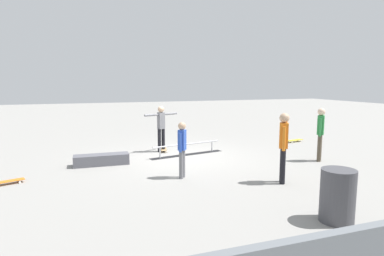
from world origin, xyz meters
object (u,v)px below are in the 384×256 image
bystander_orange_shirt (283,144)px  skate_ledge (101,160)px  grind_rail (187,150)px  bystander_green_shirt (320,131)px  skateboard_main (164,149)px  bystander_blue_shirt (182,147)px  trash_bin (338,196)px  loose_skateboard_orange (6,182)px  loose_skateboard_yellow (295,140)px  skater_main (161,125)px

bystander_orange_shirt → skate_ledge: bearing=-96.8°
grind_rail → bystander_orange_shirt: bystander_orange_shirt is taller
skate_ledge → bystander_green_shirt: 6.83m
skateboard_main → bystander_orange_shirt: bearing=34.5°
skateboard_main → bystander_orange_shirt: bystander_orange_shirt is taller
skate_ledge → bystander_orange_shirt: (-4.10, 3.33, 0.82)m
bystander_orange_shirt → bystander_blue_shirt: (2.21, -1.23, -0.15)m
grind_rail → trash_bin: bearing=86.1°
skate_ledge → skateboard_main: (-2.28, -1.35, -0.09)m
trash_bin → grind_rail: bearing=-82.4°
skate_ledge → trash_bin: trash_bin is taller
skateboard_main → trash_bin: (-1.40, 6.94, 0.41)m
loose_skateboard_orange → grind_rail: bearing=178.3°
skate_ledge → trash_bin: 6.70m
grind_rail → loose_skateboard_yellow: 5.07m
skateboard_main → bystander_green_shirt: size_ratio=0.49×
grind_rail → trash_bin: trash_bin is taller
bystander_green_shirt → skate_ledge: bearing=120.2°
grind_rail → loose_skateboard_yellow: bearing=177.6°
skate_ledge → bystander_green_shirt: bearing=164.8°
grind_rail → bystander_blue_shirt: size_ratio=1.85×
skater_main → bystander_orange_shirt: size_ratio=0.94×
bystander_green_shirt → bystander_blue_shirt: size_ratio=1.14×
grind_rail → trash_bin: size_ratio=2.84×
trash_bin → skater_main: bearing=-77.5°
bystander_orange_shirt → loose_skateboard_orange: bystander_orange_shirt is taller
bystander_orange_shirt → bystander_green_shirt: bystander_orange_shirt is taller
bystander_orange_shirt → bystander_blue_shirt: bystander_orange_shirt is taller
grind_rail → loose_skateboard_orange: grind_rail is taller
loose_skateboard_yellow → loose_skateboard_orange: 10.51m
bystander_green_shirt → trash_bin: bystander_green_shirt is taller
bystander_blue_shirt → grind_rail: bearing=-162.6°
skateboard_main → trash_bin: bearing=24.6°
grind_rail → skate_ledge: size_ratio=1.69×
bystander_orange_shirt → loose_skateboard_yellow: (-3.78, -4.57, -0.91)m
skateboard_main → loose_skateboard_orange: size_ratio=1.00×
loose_skateboard_orange → trash_bin: trash_bin is taller
grind_rail → skate_ledge: grind_rail is taller
skate_ledge → bystander_green_shirt: (-6.55, 1.78, 0.79)m
bystander_orange_shirt → trash_bin: 2.36m
skate_ledge → loose_skateboard_orange: size_ratio=1.97×
skate_ledge → grind_rail: bearing=-171.3°
loose_skateboard_orange → loose_skateboard_yellow: bearing=174.2°
skate_ledge → skater_main: size_ratio=0.98×
bystander_orange_shirt → loose_skateboard_yellow: bearing=172.6°
grind_rail → skateboard_main: grind_rail is taller
bystander_green_shirt → skateboard_main: bearing=99.1°
skateboard_main → loose_skateboard_orange: bearing=-47.8°
skateboard_main → bystander_orange_shirt: 5.10m
loose_skateboard_yellow → loose_skateboard_orange: (10.22, 2.45, 0.00)m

